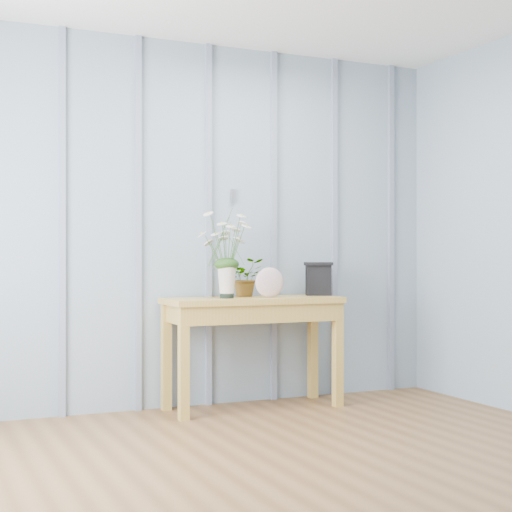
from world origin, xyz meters
name	(u,v)px	position (x,y,z in m)	size (l,w,h in m)	color
ground	(341,502)	(0.00, 0.00, 0.00)	(4.50, 4.50, 0.00)	brown
room_shell	(252,74)	(0.00, 0.92, 1.99)	(4.00, 4.50, 2.50)	#8799AA
sideboard	(253,314)	(0.48, 1.99, 0.64)	(1.20, 0.45, 0.75)	#AE8837
daisy_vase	(227,243)	(0.28, 1.97, 1.12)	(0.41, 0.31, 0.58)	black
spider_plant	(246,277)	(0.49, 2.13, 0.88)	(0.24, 0.21, 0.26)	#1A3C13
felt_disc_vessel	(269,282)	(0.57, 1.92, 0.85)	(0.20, 0.06, 0.20)	#935869
carved_box	(318,278)	(1.01, 2.04, 0.87)	(0.23, 0.21, 0.24)	black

